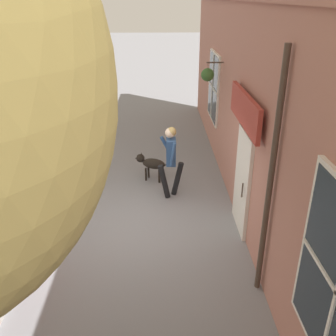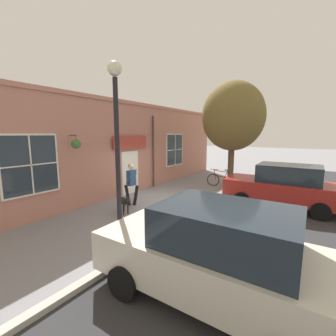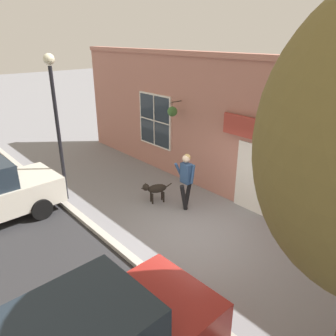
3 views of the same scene
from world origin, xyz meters
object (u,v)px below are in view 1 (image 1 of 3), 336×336
dog_on_leash (151,163)px  street_lamp (79,53)px  parked_car_nearest_curb (4,124)px  pedestrian_walking (171,155)px

dog_on_leash → street_lamp: street_lamp is taller
dog_on_leash → parked_car_nearest_curb: 5.06m
pedestrian_walking → dog_on_leash: 1.18m
dog_on_leash → street_lamp: size_ratio=0.22×
pedestrian_walking → dog_on_leash: bearing=-61.9°
parked_car_nearest_curb → dog_on_leash: bearing=154.1°
dog_on_leash → street_lamp: 3.85m
street_lamp → dog_on_leash: bearing=133.9°
pedestrian_walking → dog_on_leash: size_ratio=1.80×
pedestrian_walking → street_lamp: 4.36m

